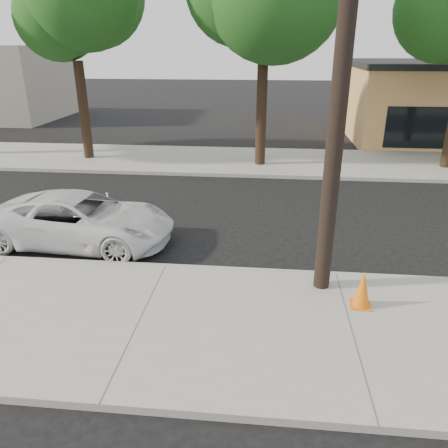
{
  "coord_description": "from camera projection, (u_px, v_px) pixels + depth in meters",
  "views": [
    {
      "loc": [
        2.32,
        -11.2,
        5.03
      ],
      "look_at": [
        1.33,
        -1.45,
        1.0
      ],
      "focal_mm": 35.0,
      "sensor_mm": 36.0,
      "label": 1
    }
  ],
  "objects": [
    {
      "name": "traffic_cone",
      "position": [
        362.0,
        289.0,
        8.68
      ],
      "size": [
        0.43,
        0.43,
        0.78
      ],
      "rotation": [
        0.0,
        0.0,
        -0.09
      ],
      "color": "orange",
      "rests_on": "near_sidewalk"
    },
    {
      "name": "utility_pole",
      "position": [
        342.0,
        65.0,
        7.83
      ],
      "size": [
        1.4,
        0.34,
        9.0
      ],
      "color": "black",
      "rests_on": "near_sidewalk"
    },
    {
      "name": "tree_b",
      "position": [
        75.0,
        16.0,
        18.05
      ],
      "size": [
        4.34,
        4.2,
        8.45
      ],
      "color": "black",
      "rests_on": "far_sidewalk"
    },
    {
      "name": "police_cruiser",
      "position": [
        81.0,
        220.0,
        11.7
      ],
      "size": [
        5.14,
        2.68,
        1.38
      ],
      "primitive_type": "imported",
      "rotation": [
        0.0,
        0.0,
        1.49
      ],
      "color": "silver",
      "rests_on": "ground"
    },
    {
      "name": "ground",
      "position": [
        183.0,
        235.0,
        12.44
      ],
      "size": [
        120.0,
        120.0,
        0.0
      ],
      "primitive_type": "plane",
      "color": "black",
      "rests_on": "ground"
    },
    {
      "name": "near_sidewalk",
      "position": [
        141.0,
        321.0,
        8.45
      ],
      "size": [
        90.0,
        4.4,
        0.15
      ],
      "primitive_type": "cube",
      "color": "gray",
      "rests_on": "ground"
    },
    {
      "name": "far_sidewalk",
      "position": [
        217.0,
        160.0,
        20.23
      ],
      "size": [
        90.0,
        5.0,
        0.15
      ],
      "primitive_type": "cube",
      "color": "gray",
      "rests_on": "ground"
    },
    {
      "name": "curb_near",
      "position": [
        166.0,
        268.0,
        10.48
      ],
      "size": [
        90.0,
        0.12,
        0.16
      ],
      "primitive_type": "cube",
      "color": "#9E9B93",
      "rests_on": "ground"
    }
  ]
}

